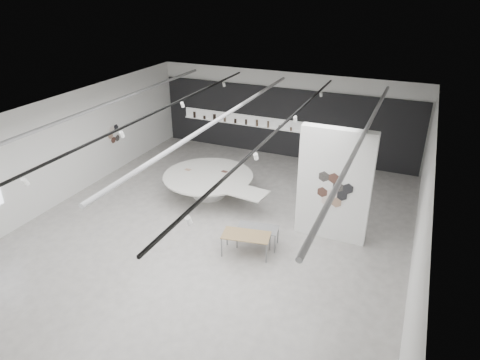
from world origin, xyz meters
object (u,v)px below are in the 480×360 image
at_px(sample_table_stone, 258,229).
at_px(partition_column, 334,185).
at_px(kitchen_counter, 346,160).
at_px(sample_table_wood, 246,236).
at_px(display_island, 210,183).

bearing_deg(sample_table_stone, partition_column, 36.51).
bearing_deg(partition_column, kitchen_counter, 95.50).
bearing_deg(sample_table_stone, kitchen_counter, 78.83).
bearing_deg(kitchen_counter, sample_table_wood, -100.70).
relative_size(partition_column, sample_table_wood, 2.40).
relative_size(partition_column, sample_table_stone, 2.74).
bearing_deg(sample_table_wood, display_island, 132.97).
xyz_separation_m(partition_column, sample_table_stone, (-1.90, -1.40, -1.22)).
bearing_deg(display_island, partition_column, -4.53).
relative_size(sample_table_stone, kitchen_counter, 0.91).
relative_size(sample_table_wood, sample_table_stone, 1.14).
xyz_separation_m(sample_table_stone, kitchen_counter, (1.37, 6.92, -0.17)).
distance_m(partition_column, display_island, 4.99).
bearing_deg(kitchen_counter, sample_table_stone, -100.28).
bearing_deg(partition_column, sample_table_wood, -136.79).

